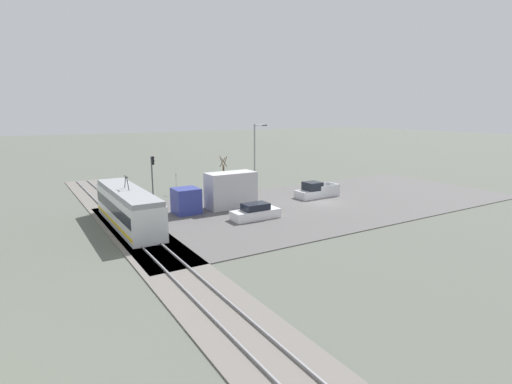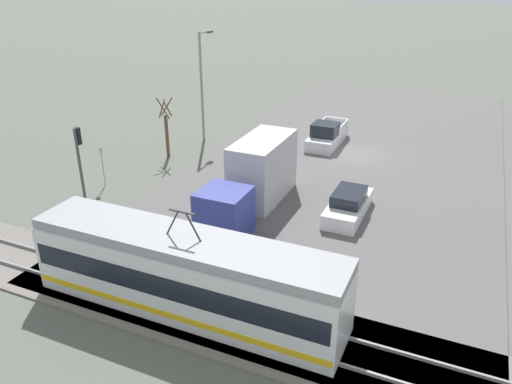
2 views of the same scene
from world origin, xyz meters
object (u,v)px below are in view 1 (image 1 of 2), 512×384
at_px(no_parking_sign, 176,181).
at_px(street_lamp_near_crossing, 256,151).
at_px(traffic_light_pole, 153,171).
at_px(street_tree, 224,175).
at_px(box_truck, 221,192).
at_px(sedan_car_0, 255,212).
at_px(light_rail_tram, 128,208).
at_px(pickup_truck, 316,191).

bearing_deg(no_parking_sign, street_lamp_near_crossing, -97.07).
height_order(traffic_light_pole, street_lamp_near_crossing, street_lamp_near_crossing).
relative_size(traffic_light_pole, street_tree, 1.12).
xyz_separation_m(box_truck, traffic_light_pole, (8.45, 4.40, 1.44)).
relative_size(sedan_car_0, no_parking_sign, 1.79).
bearing_deg(street_tree, light_rail_tram, 125.52).
xyz_separation_m(traffic_light_pole, street_lamp_near_crossing, (0.13, -13.91, 1.58)).
xyz_separation_m(light_rail_tram, street_tree, (10.49, -14.69, 0.34)).
relative_size(sedan_car_0, traffic_light_pole, 0.94).
relative_size(sedan_car_0, street_lamp_near_crossing, 0.56).
height_order(street_lamp_near_crossing, no_parking_sign, street_lamp_near_crossing).
relative_size(light_rail_tram, street_tree, 2.96).
relative_size(pickup_truck, sedan_car_0, 1.15).
height_order(box_truck, street_tree, street_tree).
relative_size(box_truck, no_parking_sign, 3.37).
xyz_separation_m(light_rail_tram, box_truck, (1.37, -9.70, 0.12)).
xyz_separation_m(traffic_light_pole, street_tree, (0.66, -9.38, -1.22)).
height_order(box_truck, no_parking_sign, box_truck).
bearing_deg(box_truck, light_rail_tram, 98.05).
relative_size(box_truck, street_tree, 1.99).
bearing_deg(street_lamp_near_crossing, light_rail_tram, 117.37).
bearing_deg(street_lamp_near_crossing, traffic_light_pole, 90.52).
bearing_deg(traffic_light_pole, box_truck, -152.51).
bearing_deg(light_rail_tram, street_lamp_near_crossing, -62.63).
bearing_deg(street_tree, traffic_light_pole, 94.05).
height_order(box_truck, street_lamp_near_crossing, street_lamp_near_crossing).
bearing_deg(pickup_truck, light_rail_tram, 91.67).
height_order(traffic_light_pole, street_tree, traffic_light_pole).
height_order(light_rail_tram, box_truck, light_rail_tram).
distance_m(sedan_car_0, traffic_light_pole, 14.95).
distance_m(pickup_truck, street_lamp_near_crossing, 10.49).
xyz_separation_m(traffic_light_pole, no_parking_sign, (1.44, -3.28, -1.65)).
height_order(light_rail_tram, street_tree, light_rail_tram).
distance_m(traffic_light_pole, street_tree, 9.49).
distance_m(light_rail_tram, pickup_truck, 21.89).
bearing_deg(no_parking_sign, light_rail_tram, 142.68).
bearing_deg(street_lamp_near_crossing, box_truck, 132.03).
xyz_separation_m(box_truck, no_parking_sign, (9.89, 1.11, -0.22)).
xyz_separation_m(light_rail_tram, street_lamp_near_crossing, (9.95, -19.21, 3.14)).
distance_m(street_tree, no_parking_sign, 6.17).
xyz_separation_m(box_truck, sedan_car_0, (-5.27, -1.00, -1.10)).
distance_m(sedan_car_0, no_parking_sign, 15.33).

